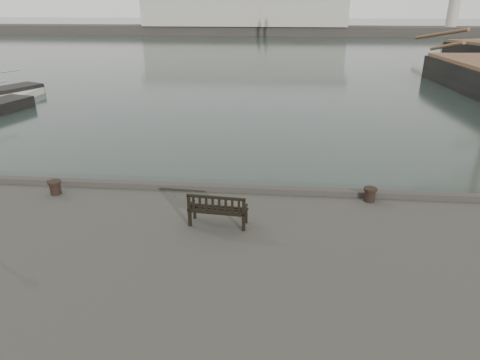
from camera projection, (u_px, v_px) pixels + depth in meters
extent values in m
plane|color=black|center=(248.00, 232.00, 14.45)|extent=(400.00, 400.00, 0.00)
cube|color=#383530|center=(279.00, 30.00, 98.55)|extent=(140.00, 8.00, 2.00)
cube|color=#ACA79F|center=(244.00, 7.00, 97.31)|extent=(46.00, 9.00, 8.00)
cylinder|color=#ACA79F|center=(454.00, 7.00, 93.31)|extent=(2.40, 2.40, 8.00)
cube|color=black|center=(218.00, 210.00, 11.54)|extent=(1.62, 0.68, 0.04)
cube|color=black|center=(216.00, 206.00, 11.23)|extent=(1.58, 0.20, 0.47)
cube|color=black|center=(218.00, 217.00, 11.62)|extent=(1.52, 0.59, 0.44)
cylinder|color=black|center=(55.00, 188.00, 13.47)|extent=(0.51, 0.51, 0.43)
cylinder|color=black|center=(370.00, 195.00, 12.98)|extent=(0.50, 0.50, 0.43)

